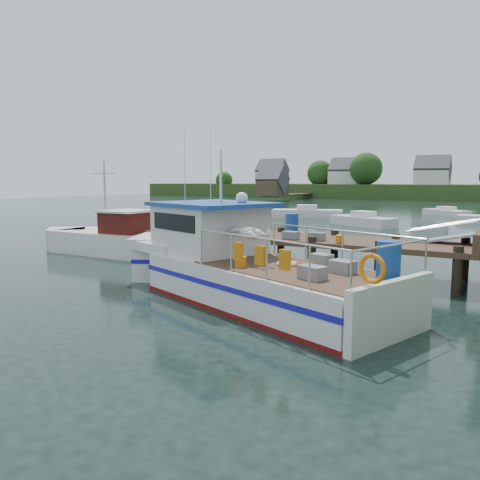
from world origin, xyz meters
The scene contains 10 objects.
ground_plane centered at (0.00, 0.00, 0.00)m, with size 160.00×160.00×0.00m, color black.
far_shore centered at (0.01, 82.37, 2.10)m, with size 140.00×42.55×9.22m.
dock centered at (6.51, 0.01, 2.24)m, with size 16.60×3.00×4.78m.
lobster_boat centered at (0.96, -5.09, 1.01)m, with size 11.34×6.45×5.56m.
work_boat centered at (-8.94, -0.62, 0.74)m, with size 8.82×2.83×4.65m.
moored_rowboat centered at (-11.26, 16.72, 0.37)m, with size 3.59×2.14×0.99m.
moored_a centered at (-9.26, 25.87, 0.47)m, with size 7.24×4.40×1.26m.
moored_b centered at (-1.95, 19.82, 0.46)m, with size 5.83×4.34×1.24m.
moored_d centered at (2.35, 36.09, 0.35)m, with size 5.24×5.30×0.95m.
moored_e centered at (-24.27, 29.22, 0.37)m, with size 2.57×3.80×1.00m.
Camera 1 is at (8.42, -17.62, 3.69)m, focal length 35.00 mm.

